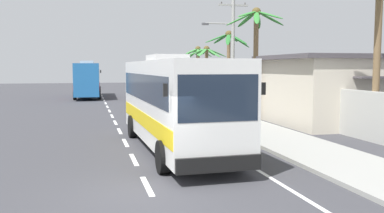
{
  "coord_description": "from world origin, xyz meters",
  "views": [
    {
      "loc": [
        -1.53,
        -10.68,
        3.29
      ],
      "look_at": [
        2.54,
        5.83,
        1.7
      ],
      "focal_mm": 39.57,
      "sensor_mm": 36.0,
      "label": 1
    }
  ],
  "objects_px": {
    "coach_bus_far_lane": "(88,79)",
    "palm_second": "(229,51)",
    "coach_bus_foreground": "(174,100)",
    "pedestrian_near_kerb": "(206,98)",
    "palm_third": "(207,62)",
    "utility_pole_mid": "(232,47)",
    "palm_fourth": "(378,26)",
    "motorcycle_beside_bus": "(175,110)",
    "palm_nearest": "(198,62)",
    "pedestrian_midwalk": "(205,101)",
    "palm_farthest": "(256,38)"
  },
  "relations": [
    {
      "from": "motorcycle_beside_bus",
      "to": "palm_nearest",
      "type": "relative_size",
      "value": 0.36
    },
    {
      "from": "motorcycle_beside_bus",
      "to": "pedestrian_midwalk",
      "type": "xyz_separation_m",
      "value": [
        2.32,
        1.39,
        0.43
      ]
    },
    {
      "from": "coach_bus_foreground",
      "to": "motorcycle_beside_bus",
      "type": "bearing_deg",
      "value": 78.31
    },
    {
      "from": "pedestrian_near_kerb",
      "to": "pedestrian_midwalk",
      "type": "bearing_deg",
      "value": 138.84
    },
    {
      "from": "palm_fourth",
      "to": "palm_third",
      "type": "bearing_deg",
      "value": 93.98
    },
    {
      "from": "coach_bus_far_lane",
      "to": "palm_second",
      "type": "xyz_separation_m",
      "value": [
        10.61,
        -16.0,
        2.47
      ]
    },
    {
      "from": "pedestrian_midwalk",
      "to": "pedestrian_near_kerb",
      "type": "bearing_deg",
      "value": 126.05
    },
    {
      "from": "coach_bus_foreground",
      "to": "pedestrian_near_kerb",
      "type": "relative_size",
      "value": 6.35
    },
    {
      "from": "pedestrian_midwalk",
      "to": "utility_pole_mid",
      "type": "xyz_separation_m",
      "value": [
        2.3,
        1.38,
        3.59
      ]
    },
    {
      "from": "coach_bus_foreground",
      "to": "utility_pole_mid",
      "type": "distance_m",
      "value": 13.44
    },
    {
      "from": "palm_third",
      "to": "palm_fourth",
      "type": "bearing_deg",
      "value": -86.02
    },
    {
      "from": "coach_bus_foreground",
      "to": "motorcycle_beside_bus",
      "type": "xyz_separation_m",
      "value": [
        1.8,
        8.72,
        -1.33
      ]
    },
    {
      "from": "palm_second",
      "to": "coach_bus_foreground",
      "type": "bearing_deg",
      "value": -116.52
    },
    {
      "from": "utility_pole_mid",
      "to": "palm_farthest",
      "type": "bearing_deg",
      "value": -83.66
    },
    {
      "from": "motorcycle_beside_bus",
      "to": "palm_third",
      "type": "xyz_separation_m",
      "value": [
        5.71,
        13.01,
        3.15
      ]
    },
    {
      "from": "pedestrian_near_kerb",
      "to": "motorcycle_beside_bus",
      "type": "bearing_deg",
      "value": 119.9
    },
    {
      "from": "utility_pole_mid",
      "to": "palm_farthest",
      "type": "height_order",
      "value": "utility_pole_mid"
    },
    {
      "from": "utility_pole_mid",
      "to": "palm_fourth",
      "type": "distance_m",
      "value": 12.13
    },
    {
      "from": "motorcycle_beside_bus",
      "to": "palm_second",
      "type": "distance_m",
      "value": 8.88
    },
    {
      "from": "coach_bus_foreground",
      "to": "motorcycle_beside_bus",
      "type": "relative_size",
      "value": 5.61
    },
    {
      "from": "coach_bus_foreground",
      "to": "palm_fourth",
      "type": "xyz_separation_m",
      "value": [
        9.05,
        -0.34,
        3.11
      ]
    },
    {
      "from": "motorcycle_beside_bus",
      "to": "pedestrian_midwalk",
      "type": "relative_size",
      "value": 1.11
    },
    {
      "from": "coach_bus_far_lane",
      "to": "palm_third",
      "type": "relative_size",
      "value": 2.11
    },
    {
      "from": "coach_bus_foreground",
      "to": "coach_bus_far_lane",
      "type": "height_order",
      "value": "coach_bus_far_lane"
    },
    {
      "from": "pedestrian_midwalk",
      "to": "palm_fourth",
      "type": "bearing_deg",
      "value": -11.79
    },
    {
      "from": "pedestrian_near_kerb",
      "to": "palm_third",
      "type": "height_order",
      "value": "palm_third"
    },
    {
      "from": "coach_bus_far_lane",
      "to": "motorcycle_beside_bus",
      "type": "height_order",
      "value": "coach_bus_far_lane"
    },
    {
      "from": "palm_second",
      "to": "palm_farthest",
      "type": "bearing_deg",
      "value": -94.09
    },
    {
      "from": "palm_nearest",
      "to": "palm_farthest",
      "type": "distance_m",
      "value": 16.63
    },
    {
      "from": "coach_bus_far_lane",
      "to": "palm_second",
      "type": "relative_size",
      "value": 1.83
    },
    {
      "from": "pedestrian_midwalk",
      "to": "palm_third",
      "type": "bearing_deg",
      "value": 126.74
    },
    {
      "from": "pedestrian_near_kerb",
      "to": "palm_fourth",
      "type": "xyz_separation_m",
      "value": [
        3.97,
        -13.59,
        4.04
      ]
    },
    {
      "from": "coach_bus_far_lane",
      "to": "palm_third",
      "type": "xyz_separation_m",
      "value": [
        10.86,
        -8.82,
        1.75
      ]
    },
    {
      "from": "coach_bus_foreground",
      "to": "palm_fourth",
      "type": "relative_size",
      "value": 1.48
    },
    {
      "from": "motorcycle_beside_bus",
      "to": "pedestrian_midwalk",
      "type": "height_order",
      "value": "pedestrian_midwalk"
    },
    {
      "from": "utility_pole_mid",
      "to": "palm_nearest",
      "type": "height_order",
      "value": "utility_pole_mid"
    },
    {
      "from": "motorcycle_beside_bus",
      "to": "palm_second",
      "type": "bearing_deg",
      "value": 46.91
    },
    {
      "from": "pedestrian_midwalk",
      "to": "palm_second",
      "type": "xyz_separation_m",
      "value": [
        3.14,
        4.44,
        3.44
      ]
    },
    {
      "from": "coach_bus_foreground",
      "to": "pedestrian_midwalk",
      "type": "bearing_deg",
      "value": 67.81
    },
    {
      "from": "pedestrian_near_kerb",
      "to": "palm_farthest",
      "type": "xyz_separation_m",
      "value": [
        1.72,
        -5.13,
        4.0
      ]
    },
    {
      "from": "utility_pole_mid",
      "to": "palm_fourth",
      "type": "bearing_deg",
      "value": -77.52
    },
    {
      "from": "coach_bus_far_lane",
      "to": "palm_nearest",
      "type": "xyz_separation_m",
      "value": [
        10.78,
        -5.87,
        1.74
      ]
    },
    {
      "from": "pedestrian_midwalk",
      "to": "palm_nearest",
      "type": "xyz_separation_m",
      "value": [
        3.31,
        14.58,
        2.71
      ]
    },
    {
      "from": "motorcycle_beside_bus",
      "to": "palm_nearest",
      "type": "bearing_deg",
      "value": 70.57
    },
    {
      "from": "coach_bus_foreground",
      "to": "palm_third",
      "type": "bearing_deg",
      "value": 70.93
    },
    {
      "from": "utility_pole_mid",
      "to": "palm_nearest",
      "type": "bearing_deg",
      "value": 85.62
    },
    {
      "from": "pedestrian_midwalk",
      "to": "palm_farthest",
      "type": "bearing_deg",
      "value": 16.33
    },
    {
      "from": "coach_bus_far_lane",
      "to": "palm_nearest",
      "type": "relative_size",
      "value": 2.07
    },
    {
      "from": "coach_bus_far_lane",
      "to": "utility_pole_mid",
      "type": "bearing_deg",
      "value": -62.86
    },
    {
      "from": "palm_nearest",
      "to": "palm_fourth",
      "type": "height_order",
      "value": "palm_fourth"
    }
  ]
}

